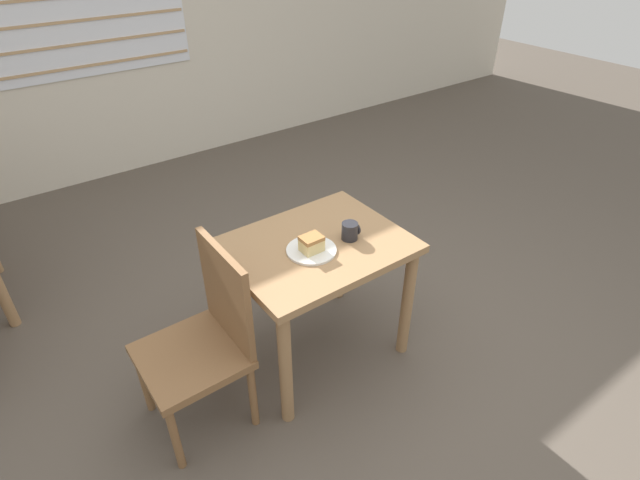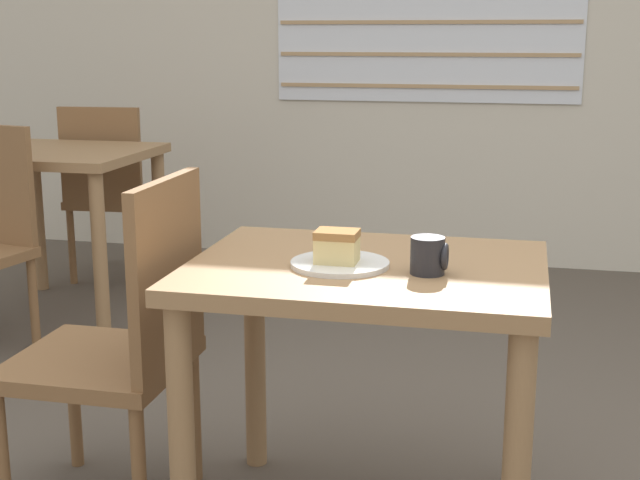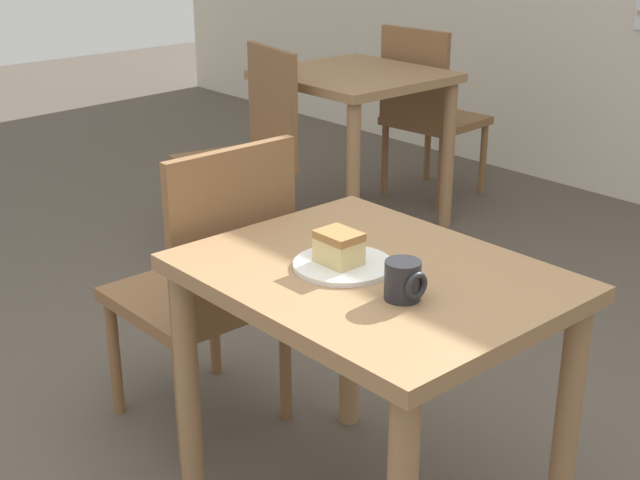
# 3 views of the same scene
# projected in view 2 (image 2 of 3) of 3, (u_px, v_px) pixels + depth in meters

# --- Properties ---
(wall_back) EXTENTS (10.00, 0.09, 2.80)m
(wall_back) POSITION_uv_depth(u_px,v_px,m) (487.00, 1.00, 4.62)
(wall_back) COLOR beige
(wall_back) RESTS_ON ground_plane
(dining_table_near) EXTENTS (0.84, 0.66, 0.70)m
(dining_table_near) POSITION_uv_depth(u_px,v_px,m) (366.00, 313.00, 2.15)
(dining_table_near) COLOR #9E754C
(dining_table_near) RESTS_ON ground_plane
(dining_table_far) EXTENTS (0.74, 0.72, 0.74)m
(dining_table_far) POSITION_uv_depth(u_px,v_px,m) (62.00, 181.00, 3.92)
(dining_table_far) COLOR #9E754C
(dining_table_far) RESTS_ON ground_plane
(chair_near_window) EXTENTS (0.43, 0.43, 0.89)m
(chair_near_window) POSITION_uv_depth(u_px,v_px,m) (125.00, 340.00, 2.28)
(chair_near_window) COLOR brown
(chair_near_window) RESTS_ON ground_plane
(chair_far_opposite) EXTENTS (0.46, 0.46, 0.89)m
(chair_far_opposite) POSITION_uv_depth(u_px,v_px,m) (112.00, 189.00, 4.49)
(chair_far_opposite) COLOR brown
(chair_far_opposite) RESTS_ON ground_plane
(plate) EXTENTS (0.23, 0.23, 0.01)m
(plate) POSITION_uv_depth(u_px,v_px,m) (340.00, 264.00, 2.09)
(plate) COLOR white
(plate) RESTS_ON dining_table_near
(cake_slice) EXTENTS (0.10, 0.08, 0.08)m
(cake_slice) POSITION_uv_depth(u_px,v_px,m) (337.00, 246.00, 2.08)
(cake_slice) COLOR #E0C67F
(cake_slice) RESTS_ON plate
(coffee_mug) EXTENTS (0.09, 0.08, 0.09)m
(coffee_mug) POSITION_uv_depth(u_px,v_px,m) (429.00, 256.00, 2.02)
(coffee_mug) COLOR #232328
(coffee_mug) RESTS_ON dining_table_near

